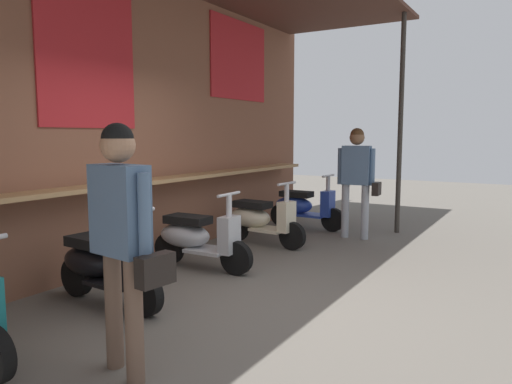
# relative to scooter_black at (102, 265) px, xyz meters

# --- Properties ---
(ground_plane) EXTENTS (27.99, 27.99, 0.00)m
(ground_plane) POSITION_rel_scooter_black_xyz_m (0.76, -1.08, -0.39)
(ground_plane) COLOR #605B54
(market_stall_facade) EXTENTS (10.00, 2.71, 3.86)m
(market_stall_facade) POSITION_rel_scooter_black_xyz_m (0.76, 0.76, 1.75)
(market_stall_facade) COLOR brown
(market_stall_facade) RESTS_ON ground_plane
(scooter_black) EXTENTS (0.48, 1.40, 0.97)m
(scooter_black) POSITION_rel_scooter_black_xyz_m (0.00, 0.00, 0.00)
(scooter_black) COLOR black
(scooter_black) RESTS_ON ground_plane
(scooter_silver) EXTENTS (0.46, 1.40, 0.97)m
(scooter_silver) POSITION_rel_scooter_black_xyz_m (1.46, 0.00, 0.00)
(scooter_silver) COLOR #B2B5BA
(scooter_silver) RESTS_ON ground_plane
(scooter_cream) EXTENTS (0.49, 1.40, 0.97)m
(scooter_cream) POSITION_rel_scooter_black_xyz_m (2.98, -0.00, 0.00)
(scooter_cream) COLOR beige
(scooter_cream) RESTS_ON ground_plane
(scooter_blue) EXTENTS (0.46, 1.40, 0.97)m
(scooter_blue) POSITION_rel_scooter_black_xyz_m (4.49, 0.00, 0.00)
(scooter_blue) COLOR #233D9E
(scooter_blue) RESTS_ON ground_plane
(shopper_with_handbag) EXTENTS (0.30, 0.68, 1.74)m
(shopper_with_handbag) POSITION_rel_scooter_black_xyz_m (4.16, -1.09, 0.69)
(shopper_with_handbag) COLOR #999EA8
(shopper_with_handbag) RESTS_ON ground_plane
(shopper_browsing) EXTENTS (0.28, 0.68, 1.72)m
(shopper_browsing) POSITION_rel_scooter_black_xyz_m (-0.91, -1.25, 0.66)
(shopper_browsing) COLOR brown
(shopper_browsing) RESTS_ON ground_plane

